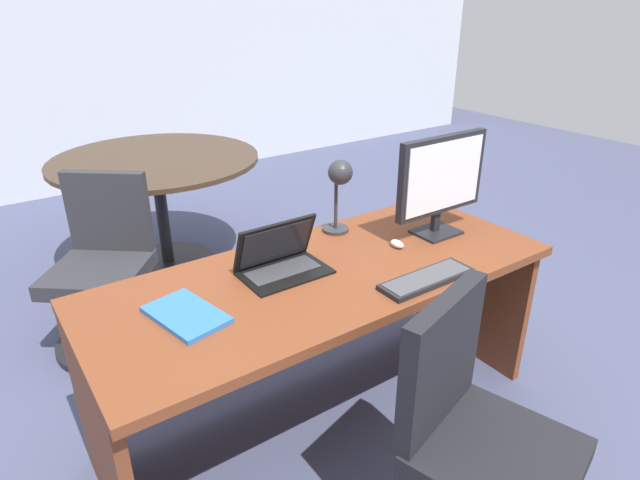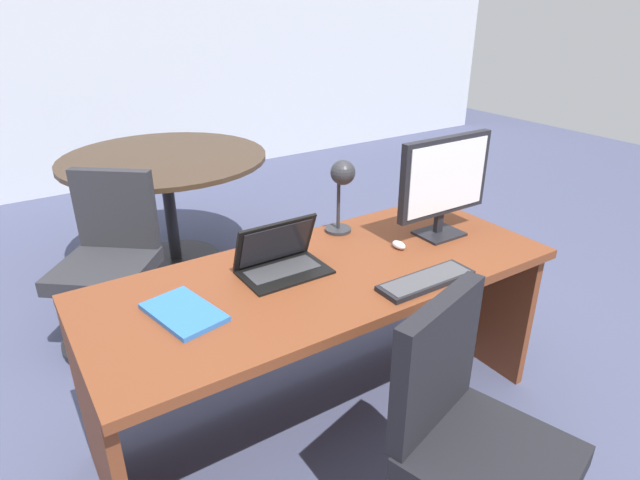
# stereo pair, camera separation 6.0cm
# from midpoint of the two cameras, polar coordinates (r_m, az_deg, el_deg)

# --- Properties ---
(ground) EXTENTS (12.00, 12.00, 0.00)m
(ground) POSITION_cam_midpoint_polar(r_m,az_deg,el_deg) (3.66, -13.77, -4.42)
(ground) COLOR #474C6B
(back_wall) EXTENTS (10.00, 0.10, 2.80)m
(back_wall) POSITION_cam_midpoint_polar(r_m,az_deg,el_deg) (5.52, -25.26, 19.06)
(back_wall) COLOR silver
(back_wall) RESTS_ON ground
(desk) EXTENTS (1.88, 0.77, 0.74)m
(desk) POSITION_cam_midpoint_polar(r_m,az_deg,el_deg) (2.25, -0.93, -7.34)
(desk) COLOR brown
(desk) RESTS_ON ground
(monitor) EXTENTS (0.49, 0.16, 0.45)m
(monitor) POSITION_cam_midpoint_polar(r_m,az_deg,el_deg) (2.41, 12.12, 6.40)
(monitor) COLOR black
(monitor) RESTS_ON desk
(laptop) EXTENTS (0.34, 0.23, 0.21)m
(laptop) POSITION_cam_midpoint_polar(r_m,az_deg,el_deg) (2.10, -5.18, -1.70)
(laptop) COLOR black
(laptop) RESTS_ON desk
(keyboard) EXTENTS (0.40, 0.12, 0.02)m
(keyboard) POSITION_cam_midpoint_polar(r_m,az_deg,el_deg) (2.07, 10.48, -4.10)
(keyboard) COLOR black
(keyboard) RESTS_ON desk
(mouse) EXTENTS (0.04, 0.07, 0.03)m
(mouse) POSITION_cam_midpoint_polar(r_m,az_deg,el_deg) (2.32, 7.48, -0.42)
(mouse) COLOR silver
(mouse) RESTS_ON desk
(desk_lamp) EXTENTS (0.12, 0.14, 0.34)m
(desk_lamp) POSITION_cam_midpoint_polar(r_m,az_deg,el_deg) (2.37, 1.36, 6.25)
(desk_lamp) COLOR #2D2D33
(desk_lamp) RESTS_ON desk
(book) EXTENTS (0.24, 0.32, 0.02)m
(book) POSITION_cam_midpoint_polar(r_m,az_deg,el_deg) (1.89, -15.04, -7.64)
(book) COLOR blue
(book) RESTS_ON desk
(office_chair) EXTENTS (0.57, 0.59, 0.92)m
(office_chair) POSITION_cam_midpoint_polar(r_m,az_deg,el_deg) (1.91, 15.39, -21.71)
(office_chair) COLOR black
(office_chair) RESTS_ON ground
(meeting_table) EXTENTS (1.33, 1.33, 0.78)m
(meeting_table) POSITION_cam_midpoint_polar(r_m,az_deg,el_deg) (3.72, -17.28, 5.65)
(meeting_table) COLOR black
(meeting_table) RESTS_ON ground
(meeting_chair_near) EXTENTS (0.65, 0.65, 0.91)m
(meeting_chair_near) POSITION_cam_midpoint_polar(r_m,az_deg,el_deg) (3.05, -22.43, -3.79)
(meeting_chair_near) COLOR black
(meeting_chair_near) RESTS_ON ground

